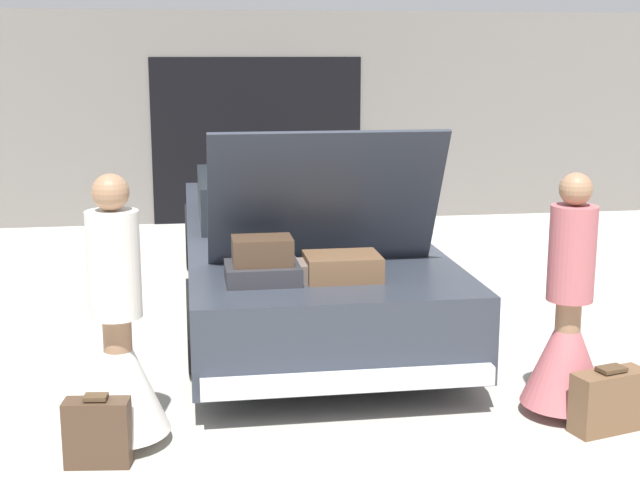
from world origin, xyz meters
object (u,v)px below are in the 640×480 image
suitcase_beside_left_person (98,432)px  person_right (567,330)px  suitcase_beside_right_person (609,401)px  car (296,246)px  person_left (118,351)px

suitcase_beside_left_person → person_right: bearing=5.9°
person_right → suitcase_beside_right_person: size_ratio=3.06×
suitcase_beside_left_person → suitcase_beside_right_person: suitcase_beside_left_person is taller
car → person_left: (-1.38, -2.76, 0.03)m
car → person_right: bearing=-63.1°
person_left → suitcase_beside_left_person: person_left is taller
car → suitcase_beside_right_person: bearing=-62.8°
suitcase_beside_left_person → suitcase_beside_right_person: (3.04, 0.01, -0.00)m
car → suitcase_beside_right_person: size_ratio=10.56×
person_left → suitcase_beside_left_person: 0.48m
person_right → suitcase_beside_right_person: 0.49m
suitcase_beside_left_person → suitcase_beside_right_person: bearing=0.2°
suitcase_beside_right_person → person_right: bearing=119.8°
person_right → suitcase_beside_right_person: (0.16, -0.29, -0.37)m
person_left → car: bearing=148.0°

